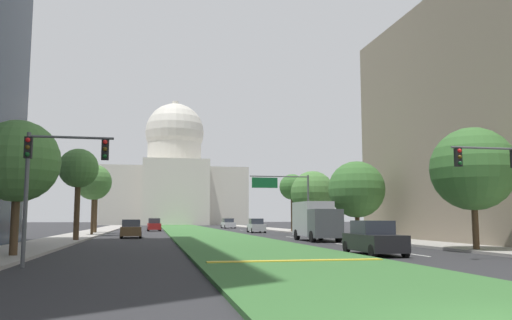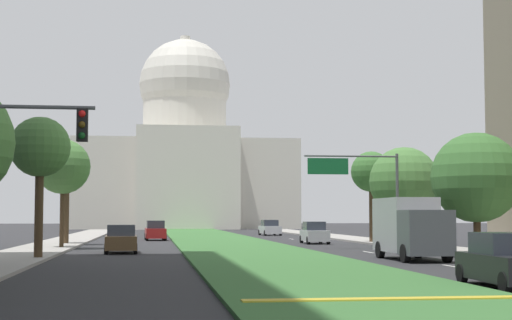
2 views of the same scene
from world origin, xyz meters
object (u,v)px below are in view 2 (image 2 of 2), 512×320
Objects in this scene: traffic_light_near_left at (0,156)px; sedan_midblock at (121,240)px; capitol_building at (185,159)px; sedan_distant at (314,233)px; street_tree_right_mid at (476,178)px; sedan_very_far at (270,228)px; box_truck_delivery at (410,227)px; street_tree_left_far at (63,167)px; street_tree_right_distant at (371,172)px; street_tree_right_far at (404,182)px; sedan_far_horizon at (155,231)px; overhead_guide_sign at (362,180)px; street_tree_left_distant at (67,172)px; street_tree_left_mid at (40,149)px; sedan_lead_stopped at (506,262)px.

traffic_light_near_left is 1.13× the size of sedan_midblock.
sedan_distant is (7.20, -79.97, -11.51)m from capitol_building.
street_tree_right_mid is 1.55× the size of sedan_very_far.
box_truck_delivery is at bearing 48.38° from traffic_light_near_left.
street_tree_left_far is 1.72× the size of sedan_distant.
traffic_light_near_left is at bearing -116.79° from street_tree_right_distant.
street_tree_right_mid is 1.07× the size of box_truck_delivery.
sedan_far_horizon is (-17.62, 18.56, -3.83)m from street_tree_right_far.
street_tree_right_far is 16.66m from box_truck_delivery.
street_tree_right_mid is 21.80m from street_tree_right_distant.
overhead_guide_sign is at bearing 107.43° from street_tree_right_mid.
street_tree_left_distant reaches higher than overhead_guide_sign.
sedan_very_far is at bearing 54.12° from street_tree_left_distant.
street_tree_left_far is (-23.64, 13.70, 1.22)m from street_tree_right_mid.
sedan_very_far is (0.36, 26.98, -0.01)m from sedan_distant.
capitol_building is at bearing 98.12° from sedan_very_far.
street_tree_left_mid is 1.62× the size of sedan_far_horizon.
street_tree_left_mid is 1.08× the size of street_tree_right_mid.
sedan_very_far is (15.26, 41.14, 0.02)m from sedan_midblock.
sedan_lead_stopped reaches higher than sedan_midblock.
box_truck_delivery reaches higher than sedan_far_horizon.
street_tree_right_distant is (21.65, 42.88, 1.99)m from traffic_light_near_left.
street_tree_right_mid is at bearing -61.91° from sedan_far_horizon.
traffic_light_near_left is 0.76× the size of street_tree_right_mid.
capitol_building is at bearing 85.32° from sedan_midblock.
box_truck_delivery is at bearing -39.10° from street_tree_left_far.
sedan_distant is at bearing 23.22° from street_tree_left_far.
box_truck_delivery is at bearing -90.25° from sedan_very_far.
street_tree_right_distant reaches higher than traffic_light_near_left.
street_tree_right_distant is 20.96m from sedan_far_horizon.
traffic_light_near_left reaches higher than sedan_midblock.
capitol_building is at bearing 92.55° from sedan_lead_stopped.
street_tree_right_mid is at bearing 44.54° from traffic_light_near_left.
sedan_midblock is (4.69, -13.57, -4.79)m from street_tree_left_distant.
street_tree_right_mid is at bearing 69.86° from sedan_lead_stopped.
street_tree_right_distant reaches higher than box_truck_delivery.
street_tree_left_mid is at bearing -88.83° from street_tree_left_far.
overhead_guide_sign is 11.34m from street_tree_right_distant.
street_tree_left_mid is 20.92m from street_tree_left_distant.
sedan_distant is (-4.73, 0.14, -4.95)m from street_tree_right_distant.
street_tree_right_far is 25.66m from street_tree_left_distant.
sedan_midblock is at bearing -144.47° from street_tree_right_distant.
street_tree_left_far is 1.04× the size of street_tree_right_far.
street_tree_right_mid is at bearing -0.97° from street_tree_left_mid.
sedan_distant is 16.42m from sedan_far_horizon.
street_tree_right_distant is at bearing -81.53° from capitol_building.
sedan_distant is (14.90, 14.16, 0.02)m from sedan_midblock.
street_tree_right_mid is at bearing -78.26° from sedan_distant.
capitol_building reaches higher than street_tree_left_distant.
traffic_light_near_left is 0.79× the size of overhead_guide_sign.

